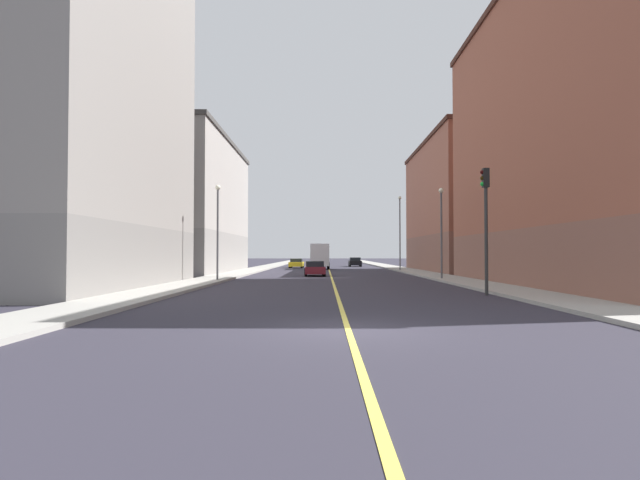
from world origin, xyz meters
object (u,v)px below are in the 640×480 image
building_left_mid (465,207)px  street_lamp_left_near (441,223)px  building_right_midblock (187,207)px  car_black (355,262)px  traffic_light_left_near (486,213)px  street_lamp_right_near (218,221)px  car_maroon (315,269)px  building_right_corner (71,79)px  car_yellow (296,263)px  building_left_near (586,133)px  car_green (320,262)px  box_truck (320,256)px  street_lamp_left_far (400,226)px

building_left_mid → street_lamp_left_near: building_left_mid is taller
building_right_midblock → car_black: size_ratio=5.61×
traffic_light_left_near → car_black: (-2.86, 53.61, -3.17)m
street_lamp_right_near → car_maroon: 12.02m
building_right_corner → street_lamp_left_near: bearing=21.6°
street_lamp_right_near → car_yellow: street_lamp_right_near is taller
building_right_corner → car_black: bearing=69.0°
building_left_near → traffic_light_left_near: 11.29m
car_green → box_truck: (0.06, -15.02, 1.04)m
traffic_light_left_near → street_lamp_left_near: street_lamp_left_near is taller
building_right_midblock → street_lamp_left_near: 27.68m
building_left_near → street_lamp_left_near: building_left_near is taller
street_lamp_left_far → car_black: (-3.88, 19.71, -4.41)m
building_right_corner → car_yellow: (10.44, 41.76, -11.13)m
car_yellow → building_right_midblock: bearing=-121.2°
street_lamp_left_far → car_green: size_ratio=2.05×
building_right_midblock → street_lamp_left_near: building_right_midblock is taller
street_lamp_right_near → street_lamp_left_near: bearing=7.6°
car_yellow → street_lamp_right_near: bearing=-95.9°
building_left_near → street_lamp_left_far: bearing=103.9°
street_lamp_left_far → car_black: bearing=101.1°
traffic_light_left_near → car_maroon: size_ratio=1.45×
street_lamp_right_near → street_lamp_left_far: 27.61m
building_right_midblock → car_yellow: building_right_midblock is taller
street_lamp_left_near → street_lamp_left_far: size_ratio=0.80×
building_right_corner → building_right_midblock: building_right_corner is taller
street_lamp_right_near → car_maroon: size_ratio=1.61×
car_yellow → box_truck: bearing=-57.8°
car_maroon → car_yellow: car_maroon is taller
street_lamp_left_far → traffic_light_left_near: bearing=-91.7°
car_black → car_yellow: 11.24m
street_lamp_right_near → car_black: street_lamp_right_near is taller
traffic_light_left_near → car_black: 53.78m
street_lamp_right_near → building_left_mid: bearing=42.4°
building_left_mid → box_truck: size_ratio=2.93×
car_black → car_maroon: bearing=-99.5°
building_left_mid → box_truck: (-15.93, 8.91, -5.40)m
building_left_near → car_yellow: 45.17m
car_green → building_right_corner: bearing=-104.8°
street_lamp_right_near → box_truck: 30.56m
building_left_mid → street_lamp_right_near: bearing=-137.6°
building_right_midblock → car_green: 30.93m
building_right_corner → car_maroon: 23.90m
building_left_mid → street_lamp_left_far: size_ratio=2.82×
building_left_near → building_left_mid: building_left_near is taller
building_right_midblock → street_lamp_left_near: size_ratio=3.61×
street_lamp_left_far → car_yellow: size_ratio=1.84×
box_truck → car_green: bearing=90.2°
street_lamp_right_near → car_yellow: (3.58, 34.85, -3.53)m
car_green → street_lamp_left_near: bearing=-77.9°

